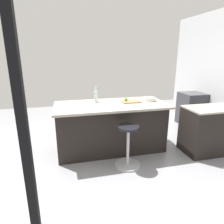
% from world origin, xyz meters
% --- Properties ---
extents(ground_plane, '(7.77, 7.77, 0.00)m').
position_xyz_m(ground_plane, '(0.00, 0.00, 0.00)').
color(ground_plane, gray).
extents(window_panel_rear, '(5.98, 0.12, 2.87)m').
position_xyz_m(window_panel_rear, '(-0.00, 2.41, 0.87)').
color(window_panel_rear, silver).
rests_on(window_panel_rear, ground_plane).
extents(oven_range, '(0.60, 0.61, 0.87)m').
position_xyz_m(oven_range, '(-2.64, -1.01, 0.43)').
color(oven_range, '#38383D').
rests_on(oven_range, ground_plane).
extents(kitchen_island, '(2.11, 0.99, 0.95)m').
position_xyz_m(kitchen_island, '(-0.15, -0.05, 0.48)').
color(kitchen_island, black).
rests_on(kitchen_island, ground_plane).
extents(stool_by_window, '(0.44, 0.44, 0.73)m').
position_xyz_m(stool_by_window, '(-0.29, 0.62, 0.34)').
color(stool_by_window, '#B7B7BC').
rests_on(stool_by_window, ground_plane).
extents(cutting_board, '(0.36, 0.24, 0.02)m').
position_xyz_m(cutting_board, '(-0.56, -0.07, 0.96)').
color(cutting_board, olive).
rests_on(cutting_board, kitchen_island).
extents(apple_green, '(0.07, 0.07, 0.07)m').
position_xyz_m(apple_green, '(-0.47, -0.10, 1.01)').
color(apple_green, '#609E2D').
rests_on(apple_green, cutting_board).
extents(water_bottle, '(0.06, 0.06, 0.31)m').
position_xyz_m(water_bottle, '(0.11, -0.20, 1.08)').
color(water_bottle, silver).
rests_on(water_bottle, kitchen_island).
extents(fruit_bowl, '(0.25, 0.25, 0.07)m').
position_xyz_m(fruit_bowl, '(-0.95, -0.08, 0.99)').
color(fruit_bowl, silver).
rests_on(fruit_bowl, kitchen_island).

